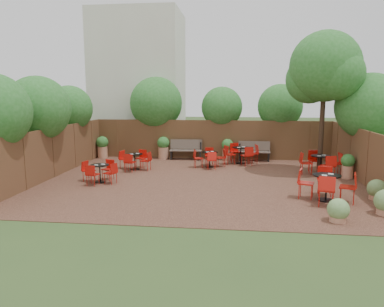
# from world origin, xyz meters

# --- Properties ---
(ground) EXTENTS (80.00, 80.00, 0.00)m
(ground) POSITION_xyz_m (0.00, 0.00, 0.00)
(ground) COLOR #354F23
(ground) RESTS_ON ground
(courtyard_paving) EXTENTS (12.00, 10.00, 0.02)m
(courtyard_paving) POSITION_xyz_m (0.00, 0.00, 0.01)
(courtyard_paving) COLOR #351C15
(courtyard_paving) RESTS_ON ground
(fence_back) EXTENTS (12.00, 0.08, 2.00)m
(fence_back) POSITION_xyz_m (0.00, 5.00, 1.00)
(fence_back) COLOR brown
(fence_back) RESTS_ON ground
(fence_left) EXTENTS (0.08, 10.00, 2.00)m
(fence_left) POSITION_xyz_m (-6.00, 0.00, 1.00)
(fence_left) COLOR brown
(fence_left) RESTS_ON ground
(fence_right) EXTENTS (0.08, 10.00, 2.00)m
(fence_right) POSITION_xyz_m (6.00, 0.00, 1.00)
(fence_right) COLOR brown
(fence_right) RESTS_ON ground
(neighbour_building) EXTENTS (5.00, 4.00, 8.00)m
(neighbour_building) POSITION_xyz_m (-4.50, 8.00, 4.00)
(neighbour_building) COLOR beige
(neighbour_building) RESTS_ON ground
(overhang_foliage) EXTENTS (15.92, 10.85, 2.78)m
(overhang_foliage) POSITION_xyz_m (-1.56, 2.62, 2.76)
(overhang_foliage) COLOR #266821
(overhang_foliage) RESTS_ON ground
(courtyard_tree) EXTENTS (2.95, 2.87, 5.84)m
(courtyard_tree) POSITION_xyz_m (4.78, 2.05, 4.24)
(courtyard_tree) COLOR black
(courtyard_tree) RESTS_ON courtyard_paving
(park_bench_left) EXTENTS (1.65, 0.61, 1.00)m
(park_bench_left) POSITION_xyz_m (-1.26, 4.63, 0.54)
(park_bench_left) COLOR brown
(park_bench_left) RESTS_ON courtyard_paving
(park_bench_right) EXTENTS (1.58, 0.54, 0.97)m
(park_bench_right) POSITION_xyz_m (2.17, 4.63, 0.52)
(park_bench_right) COLOR brown
(park_bench_right) RESTS_ON courtyard_paving
(bistro_tables) EXTENTS (10.12, 7.65, 0.95)m
(bistro_tables) POSITION_xyz_m (1.25, 1.13, 0.46)
(bistro_tables) COLOR black
(bistro_tables) RESTS_ON courtyard_paving
(planters) EXTENTS (11.87, 4.14, 1.14)m
(planters) POSITION_xyz_m (-1.10, 4.01, 0.61)
(planters) COLOR #B4785A
(planters) RESTS_ON courtyard_paving
(low_shrubs) EXTENTS (2.35, 2.86, 0.71)m
(low_shrubs) POSITION_xyz_m (5.09, -3.08, 0.34)
(low_shrubs) COLOR #B4785A
(low_shrubs) RESTS_ON courtyard_paving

